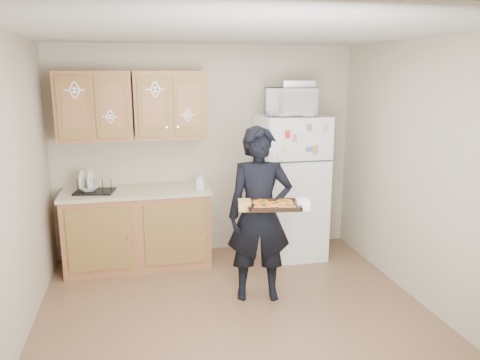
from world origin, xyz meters
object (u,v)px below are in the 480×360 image
Objects in this scene: dish_rack at (94,185)px; refrigerator at (290,187)px; person at (260,215)px; microwave at (290,102)px; baking_tray at (274,206)px.

refrigerator is at bearing -0.70° from dish_rack.
microwave reaches higher than person.
refrigerator is 1.45m from baking_tray.
person is (-0.65, -1.01, -0.00)m from refrigerator.
microwave is at bearing 67.55° from person.
person is 3.66× the size of baking_tray.
dish_rack is at bearing 179.30° from refrigerator.
refrigerator and person have the same top height.
microwave is (0.55, 1.26, 0.84)m from baking_tray.
microwave is (-0.04, -0.05, 1.01)m from refrigerator.
dish_rack reaches higher than baking_tray.
refrigerator is at bearing 58.63° from microwave.
baking_tray is at bearing -103.66° from microwave.
microwave is at bearing 75.94° from baking_tray.
baking_tray is at bearing -38.99° from dish_rack.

